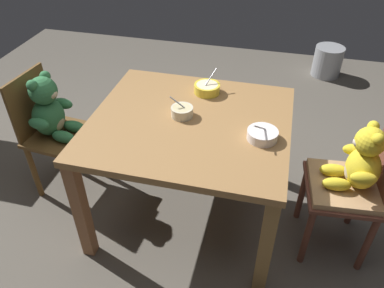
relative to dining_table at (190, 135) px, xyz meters
name	(u,v)px	position (x,y,z in m)	size (l,w,h in m)	color
ground_plane	(190,213)	(0.00, 0.00, -0.62)	(5.20, 5.20, 0.04)	#575148
dining_table	(190,135)	(0.00, 0.00, 0.00)	(1.05, 0.96, 0.70)	olive
teddy_chair_near_left	(51,118)	(-0.88, 0.05, -0.06)	(0.41, 0.40, 0.83)	brown
teddy_chair_near_right	(355,175)	(0.87, -0.03, -0.07)	(0.40, 0.42, 0.82)	brown
porridge_bowl_yellow_far_center	(207,88)	(0.03, 0.30, 0.13)	(0.15, 0.15, 0.13)	yellow
porridge_bowl_white_near_right	(262,135)	(0.39, -0.07, 0.12)	(0.15, 0.15, 0.12)	white
porridge_bowl_cream_center	(182,111)	(-0.05, 0.03, 0.13)	(0.13, 0.12, 0.11)	beige
metal_pail	(328,61)	(0.89, 2.15, -0.45)	(0.28, 0.28, 0.30)	#93969B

